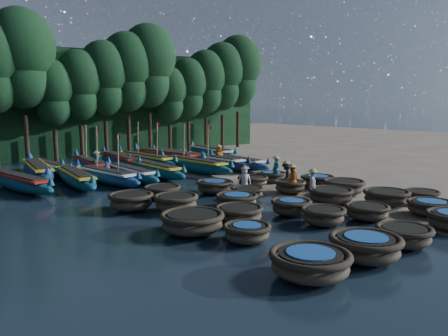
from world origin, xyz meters
TOP-DOWN VIEW (x-y plane):
  - ground at (0.00, 0.00)m, footprint 120.00×120.00m
  - foliage_wall at (0.00, 23.50)m, footprint 40.00×3.00m
  - coracle_0 at (-7.31, -10.00)m, footprint 2.87×2.87m
  - coracle_1 at (-4.79, -10.21)m, footprint 2.91×2.91m
  - coracle_2 at (-2.51, -10.30)m, footprint 2.04×2.04m
  - coracle_4 at (2.62, -8.84)m, footprint 2.31×2.31m
  - coracle_5 at (-6.49, -6.37)m, footprint 2.04×2.04m
  - coracle_6 at (-2.49, -6.73)m, footprint 2.11×2.11m
  - coracle_7 at (-0.33, -7.43)m, footprint 2.01×2.01m
  - coracle_8 at (2.79, -6.53)m, footprint 2.80×2.80m
  - coracle_9 at (4.81, -7.31)m, footprint 2.12×2.12m
  - coracle_10 at (-7.41, -4.19)m, footprint 2.83×2.83m
  - coracle_11 at (-4.97, -4.21)m, footprint 2.44×2.44m
  - coracle_12 at (-2.30, -4.78)m, footprint 1.89×1.89m
  - coracle_13 at (1.07, -4.44)m, footprint 2.63×2.63m
  - coracle_14 at (3.34, -3.63)m, footprint 2.78×2.78m
  - coracle_15 at (-6.03, -0.94)m, footprint 2.36×2.36m
  - coracle_16 at (-3.29, -2.14)m, footprint 2.45×2.45m
  - coracle_17 at (-1.59, -1.06)m, footprint 2.12×2.12m
  - coracle_18 at (1.37, -1.41)m, footprint 1.90×1.90m
  - coracle_19 at (3.82, -1.41)m, footprint 2.16×2.16m
  - coracle_20 at (-7.50, 0.70)m, footprint 2.44×2.44m
  - coracle_21 at (-4.95, 2.03)m, footprint 2.00×2.00m
  - coracle_22 at (-1.96, 1.30)m, footprint 2.48×2.48m
  - coracle_23 at (1.06, 1.36)m, footprint 1.94×1.94m
  - coracle_24 at (3.05, 1.70)m, footprint 2.38×2.38m
  - long_boat_1 at (-10.32, 9.00)m, footprint 2.59×7.72m
  - long_boat_2 at (-7.24, 8.36)m, footprint 2.32×7.74m
  - long_boat_3 at (-5.47, 7.99)m, footprint 2.16×7.45m
  - long_boat_4 at (-3.70, 8.01)m, footprint 1.45×7.40m
  - long_boat_5 at (-1.80, 8.27)m, footprint 1.52×7.91m
  - long_boat_6 at (1.40, 8.05)m, footprint 1.95×8.42m
  - long_boat_7 at (3.77, 8.69)m, footprint 1.69×8.18m
  - long_boat_8 at (5.16, 7.46)m, footprint 1.67×7.46m
  - long_boat_10 at (-8.24, 12.58)m, footprint 2.75×8.53m
  - long_boat_11 at (-7.00, 14.02)m, footprint 1.84×7.37m
  - long_boat_12 at (-4.46, 12.84)m, footprint 2.33×8.09m
  - long_boat_13 at (-1.68, 13.68)m, footprint 2.39×8.37m
  - long_boat_14 at (0.09, 12.78)m, footprint 1.91×8.42m
  - long_boat_15 at (2.16, 12.90)m, footprint 2.71×9.05m
  - long_boat_16 at (3.79, 14.04)m, footprint 1.51×7.73m
  - long_boat_17 at (7.28, 13.43)m, footprint 2.81×8.55m
  - fisherman_0 at (-0.68, 0.19)m, footprint 0.87×0.85m
  - fisherman_1 at (2.84, 1.12)m, footprint 0.55×0.71m
  - fisherman_2 at (1.10, -1.76)m, footprint 1.03×1.00m
  - fisherman_3 at (1.77, -0.73)m, footprint 1.20×1.22m
  - fisherman_4 at (0.65, -3.59)m, footprint 1.03×0.90m
  - fisherman_5 at (-4.67, 11.18)m, footprint 1.36×1.56m
  - fisherman_6 at (4.29, 8.66)m, footprint 0.97×0.74m
  - tree_4 at (-6.80, 20.00)m, footprint 5.34×5.34m
  - tree_5 at (-4.50, 20.00)m, footprint 3.68×3.68m
  - tree_6 at (-2.20, 20.00)m, footprint 4.09×4.09m
  - tree_7 at (0.10, 20.00)m, footprint 4.51×4.51m
  - tree_8 at (2.40, 20.00)m, footprint 4.92×4.92m
  - tree_9 at (4.70, 20.00)m, footprint 5.34×5.34m
  - tree_10 at (7.00, 20.00)m, footprint 3.68×3.68m
  - tree_11 at (9.30, 20.00)m, footprint 4.09×4.09m
  - tree_12 at (11.60, 20.00)m, footprint 4.51×4.51m
  - tree_13 at (13.90, 20.00)m, footprint 4.92×4.92m
  - tree_14 at (16.20, 20.00)m, footprint 5.34×5.34m

SIDE VIEW (x-z plane):
  - ground at x=0.00m, z-range 0.00..0.00m
  - coracle_23 at x=1.06m, z-range 0.05..0.69m
  - coracle_9 at x=4.81m, z-range 0.05..0.69m
  - coracle_17 at x=-1.59m, z-range 0.05..0.71m
  - coracle_24 at x=3.05m, z-range 0.05..0.71m
  - coracle_21 at x=-4.95m, z-range 0.05..0.73m
  - coracle_7 at x=-0.33m, z-range 0.05..0.74m
  - coracle_5 at x=-6.49m, z-range 0.05..0.74m
  - coracle_4 at x=2.62m, z-range 0.05..0.74m
  - coracle_16 at x=-3.29m, z-range 0.05..0.75m
  - coracle_18 at x=1.37m, z-range 0.05..0.78m
  - coracle_11 at x=-4.97m, z-range 0.05..0.79m
  - coracle_22 at x=-1.96m, z-range 0.06..0.78m
  - coracle_12 at x=-2.30m, z-range 0.06..0.79m
  - coracle_2 at x=-2.51m, z-range 0.05..0.81m
  - coracle_6 at x=-2.49m, z-range 0.06..0.81m
  - coracle_19 at x=3.82m, z-range 0.06..0.81m
  - coracle_13 at x=1.07m, z-range 0.05..0.83m
  - coracle_8 at x=2.79m, z-range 0.06..0.85m
  - coracle_0 at x=-7.31m, z-range 0.06..0.88m
  - coracle_20 at x=-7.50m, z-range 0.06..0.89m
  - coracle_15 at x=-6.03m, z-range 0.06..0.90m
  - coracle_14 at x=3.34m, z-range 0.06..0.90m
  - coracle_10 at x=-7.41m, z-range 0.06..0.90m
  - coracle_1 at x=-4.79m, z-range 0.07..0.91m
  - long_boat_11 at x=-7.00m, z-range -0.16..1.14m
  - long_boat_4 at x=-3.70m, z-range -0.16..1.15m
  - long_boat_8 at x=5.16m, z-range -0.16..1.16m
  - long_boat_3 at x=-5.47m, z-range -1.09..2.10m
  - long_boat_16 at x=3.79m, z-range -0.16..1.20m
  - long_boat_2 at x=-7.24m, z-range -0.16..1.21m
  - long_boat_1 at x=-10.32m, z-range -0.16..1.21m
  - long_boat_5 at x=-1.80m, z-range -0.17..1.23m
  - long_boat_7 at x=3.77m, z-range -0.17..1.27m
  - long_boat_12 at x=-4.46m, z-range -1.18..2.28m
  - long_boat_13 at x=-1.68m, z-range -0.18..1.31m
  - long_boat_6 at x=1.40m, z-range -1.22..2.36m
  - long_boat_14 at x=0.09m, z-range -1.22..2.36m
  - long_boat_10 at x=-8.24m, z-range -0.18..1.34m
  - long_boat_17 at x=7.28m, z-range -0.18..1.34m
  - long_boat_15 at x=2.16m, z-range -0.19..1.41m
  - fisherman_0 at x=-0.68m, z-range -0.03..1.68m
  - fisherman_3 at x=1.77m, z-range -0.06..1.82m
  - fisherman_2 at x=1.10m, z-range -0.05..1.82m
  - fisherman_5 at x=-4.67m, z-range -0.07..1.84m
  - fisherman_4 at x=0.65m, z-range -0.04..1.83m
  - fisherman_6 at x=4.29m, z-range -0.05..1.92m
  - fisherman_1 at x=2.84m, z-range 0.00..1.92m
  - foliage_wall at x=0.00m, z-range 0.00..10.00m
  - tree_5 at x=-4.50m, z-range 1.63..10.31m
  - tree_10 at x=7.00m, z-range 1.63..10.31m
  - tree_6 at x=-2.20m, z-range 1.82..11.47m
  - tree_11 at x=9.30m, z-range 1.82..11.47m
  - tree_7 at x=0.10m, z-range 2.01..12.64m
  - tree_12 at x=11.60m, z-range 2.01..12.64m
  - tree_8 at x=2.40m, z-range 2.19..13.80m
  - tree_13 at x=13.90m, z-range 2.19..13.80m
  - tree_4 at x=-6.80m, z-range 2.38..14.96m
  - tree_9 at x=4.70m, z-range 2.38..14.96m
  - tree_14 at x=16.20m, z-range 2.38..14.96m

